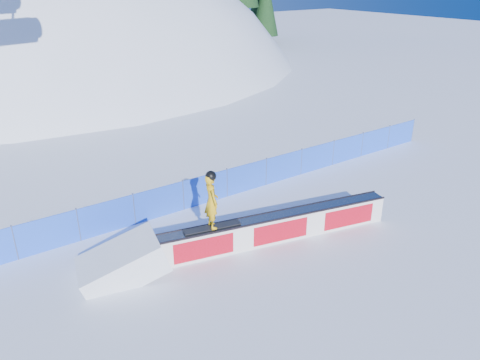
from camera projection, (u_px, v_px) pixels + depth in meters
ground at (322, 236)px, 16.28m from camera, size 160.00×160.00×0.00m
snow_hill at (60, 217)px, 55.04m from camera, size 64.00×64.00×64.00m
safety_fence at (247, 177)px, 19.40m from camera, size 22.05×0.05×1.30m
rail_box at (277, 227)px, 15.82m from camera, size 8.24×2.36×1.00m
snow_ramp at (124, 274)px, 14.20m from camera, size 2.95×2.19×1.66m
snowboarder at (211, 201)px, 14.41m from camera, size 1.89×0.73×1.95m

